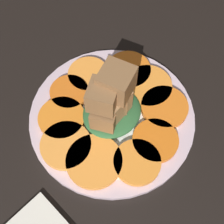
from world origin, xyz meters
TOP-DOWN VIEW (x-y plane):
  - table_slab at (0.00, 0.00)cm, footprint 120.00×120.00cm
  - plate at (0.00, 0.00)cm, footprint 27.60×27.60cm
  - carrot_slice_0 at (2.24, -8.07)cm, footprint 6.65×6.65cm
  - carrot_slice_1 at (6.43, -5.26)cm, footprint 7.67×7.67cm
  - carrot_slice_2 at (9.09, -1.18)cm, footprint 8.05×8.05cm
  - carrot_slice_3 at (7.79, 3.87)cm, footprint 8.69×8.69cm
  - carrot_slice_4 at (3.28, 8.63)cm, footprint 7.31×7.31cm
  - carrot_slice_5 at (-1.36, 8.27)cm, footprint 7.34×7.34cm
  - carrot_slice_6 at (-7.00, 5.38)cm, footprint 7.91×7.91cm
  - carrot_slice_7 at (-8.14, 0.67)cm, footprint 8.36×8.36cm
  - carrot_slice_8 at (-8.25, -4.05)cm, footprint 7.95×7.95cm
  - carrot_slice_9 at (-2.60, -8.42)cm, footprint 7.21×7.21cm
  - center_pile at (0.29, -0.01)cm, footprint 10.03×9.03cm
  - fork at (-1.18, -5.03)cm, footprint 20.02×3.81cm

SIDE VIEW (x-z plane):
  - table_slab at x=0.00cm, z-range 0.00..2.00cm
  - plate at x=0.00cm, z-range 1.99..3.04cm
  - fork at x=-1.18cm, z-range 3.10..3.50cm
  - carrot_slice_0 at x=2.24cm, z-range 3.10..4.12cm
  - carrot_slice_1 at x=6.43cm, z-range 3.10..4.12cm
  - carrot_slice_2 at x=9.09cm, z-range 3.10..4.12cm
  - carrot_slice_3 at x=7.79cm, z-range 3.10..4.12cm
  - carrot_slice_4 at x=3.28cm, z-range 3.10..4.12cm
  - carrot_slice_5 at x=-1.36cm, z-range 3.10..4.12cm
  - carrot_slice_6 at x=-7.00cm, z-range 3.10..4.12cm
  - carrot_slice_7 at x=-8.14cm, z-range 3.10..4.12cm
  - carrot_slice_8 at x=-8.25cm, z-range 3.10..4.12cm
  - carrot_slice_9 at x=-2.60cm, z-range 3.10..4.12cm
  - center_pile at x=0.29cm, z-range 1.94..13.12cm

